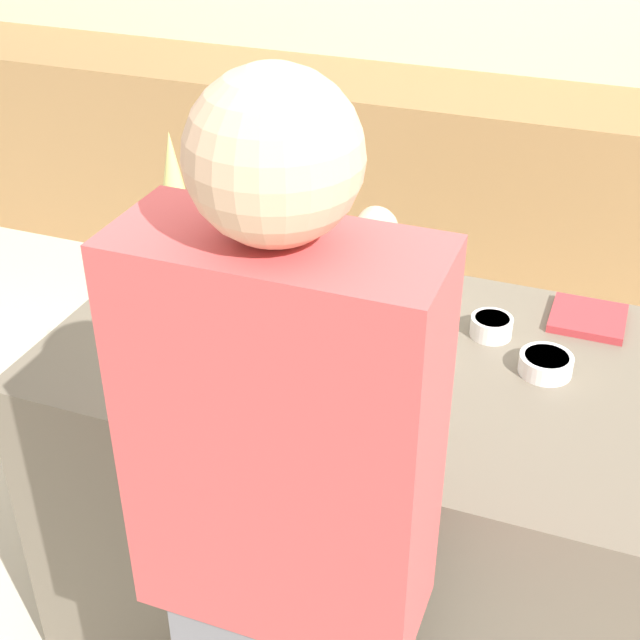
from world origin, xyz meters
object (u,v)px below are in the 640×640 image
candy_bowl_behind_tray (255,247)px  cookbook (588,318)px  candy_bowl_near_tray_left (491,326)px  candy_bowl_center_rear (546,363)px  person (287,569)px  candy_bowl_near_tray_right (419,347)px  candy_bowl_front_corner (432,289)px  candy_bowl_beside_tree (374,286)px  baking_tray (279,342)px  decorative_tree (176,211)px  gingerbread_house (278,299)px

candy_bowl_behind_tray → cookbook: candy_bowl_behind_tray is taller
candy_bowl_near_tray_left → candy_bowl_center_rear: bearing=-37.0°
candy_bowl_center_rear → person: bearing=-112.6°
candy_bowl_behind_tray → candy_bowl_center_rear: candy_bowl_behind_tray is taller
candy_bowl_near_tray_right → person: 0.71m
candy_bowl_front_corner → candy_bowl_beside_tree: size_ratio=0.85×
candy_bowl_near_tray_right → baking_tray: bearing=-168.9°
candy_bowl_front_corner → decorative_tree: bearing=-165.9°
candy_bowl_behind_tray → candy_bowl_center_rear: 0.88m
baking_tray → gingerbread_house: 0.12m
candy_bowl_behind_tray → candy_bowl_near_tray_left: same height
gingerbread_house → candy_bowl_front_corner: (0.28, 0.34, -0.10)m
candy_bowl_near_tray_left → baking_tray: bearing=-155.1°
gingerbread_house → candy_bowl_center_rear: 0.62m
cookbook → baking_tray: bearing=-151.9°
candy_bowl_behind_tray → candy_bowl_near_tray_right: 0.64m
candy_bowl_near_tray_right → cookbook: bearing=40.2°
candy_bowl_near_tray_left → candy_bowl_beside_tree: (-0.32, 0.08, 0.00)m
gingerbread_house → candy_bowl_front_corner: 0.45m
gingerbread_house → candy_bowl_center_rear: size_ratio=2.48×
baking_tray → cookbook: 0.76m
baking_tray → candy_bowl_front_corner: 0.44m
candy_bowl_near_tray_right → candy_bowl_front_corner: bearing=98.5°
baking_tray → gingerbread_house: bearing=26.7°
candy_bowl_behind_tray → candy_bowl_center_rear: (0.83, -0.28, -0.00)m
candy_bowl_front_corner → cookbook: bearing=2.7°
baking_tray → cookbook: bearing=28.1°
candy_bowl_near_tray_left → cookbook: candy_bowl_near_tray_left is taller
baking_tray → person: (0.29, -0.65, 0.01)m
candy_bowl_front_corner → candy_bowl_beside_tree: (-0.14, -0.05, 0.01)m
candy_bowl_behind_tray → person: size_ratio=0.07×
candy_bowl_behind_tray → candy_bowl_beside_tree: 0.39m
candy_bowl_near_tray_right → candy_bowl_beside_tree: size_ratio=1.04×
candy_bowl_center_rear → cookbook: candy_bowl_center_rear is taller
gingerbread_house → person: 0.72m
candy_bowl_behind_tray → candy_bowl_center_rear: size_ratio=1.08×
candy_bowl_near_tray_right → cookbook: candy_bowl_near_tray_right is taller
candy_bowl_front_corner → baking_tray: bearing=-129.6°
candy_bowl_near_tray_right → candy_bowl_center_rear: (0.28, 0.04, -0.00)m
candy_bowl_behind_tray → person: person is taller
candy_bowl_near_tray_right → candy_bowl_center_rear: candy_bowl_near_tray_right is taller
candy_bowl_beside_tree → candy_bowl_near_tray_right: bearing=-51.8°
candy_bowl_behind_tray → cookbook: bearing=-1.7°
candy_bowl_front_corner → candy_bowl_center_rear: bearing=-36.0°
baking_tray → candy_bowl_beside_tree: candy_bowl_beside_tree is taller
decorative_tree → baking_tray: bearing=-27.1°
candy_bowl_center_rear → person: (-0.31, -0.75, -0.01)m
gingerbread_house → candy_bowl_near_tray_right: size_ratio=2.67×
baking_tray → candy_bowl_front_corner: (0.28, 0.34, 0.02)m
candy_bowl_near_tray_right → candy_bowl_behind_tray: bearing=150.0°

